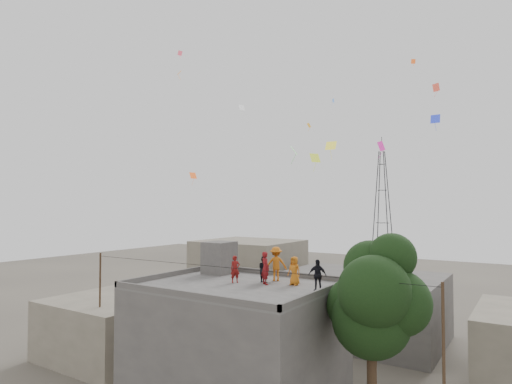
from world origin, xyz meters
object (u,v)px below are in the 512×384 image
(tree, at_px, (375,299))
(transmission_tower, at_px, (382,216))
(person_dark_adult, at_px, (317,275))
(person_red_adult, at_px, (265,268))
(stair_head_box, at_px, (219,258))

(tree, distance_m, transmission_tower, 41.12)
(tree, height_order, person_dark_adult, tree)
(tree, bearing_deg, person_dark_adult, 176.55)
(person_dark_adult, bearing_deg, tree, -11.46)
(person_red_adult, bearing_deg, tree, -148.75)
(transmission_tower, distance_m, person_red_adult, 39.46)
(transmission_tower, bearing_deg, tree, -73.91)
(stair_head_box, relative_size, person_dark_adult, 1.26)
(tree, xyz_separation_m, transmission_tower, (-11.37, 39.40, 2.97))
(tree, xyz_separation_m, person_dark_adult, (-2.97, 0.18, 0.79))
(person_red_adult, distance_m, person_dark_adult, 3.16)
(stair_head_box, distance_m, person_dark_adult, 7.82)
(person_red_adult, bearing_deg, person_dark_adult, -148.60)
(person_dark_adult, bearing_deg, person_red_adult, 168.85)
(tree, bearing_deg, transmission_tower, 106.09)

